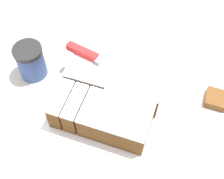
{
  "coord_description": "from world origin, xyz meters",
  "views": [
    {
      "loc": [
        0.1,
        -0.53,
        1.76
      ],
      "look_at": [
        -0.06,
        -0.06,
        1.01
      ],
      "focal_mm": 50.0,
      "sensor_mm": 36.0,
      "label": 1
    }
  ],
  "objects_px": {
    "cake_board": "(112,98)",
    "brownie": "(216,99)",
    "cake": "(113,89)",
    "coffee_cup": "(31,61)",
    "knife": "(91,56)"
  },
  "relations": [
    {
      "from": "knife",
      "to": "brownie",
      "type": "bearing_deg",
      "value": 15.38
    },
    {
      "from": "cake_board",
      "to": "coffee_cup",
      "type": "xyz_separation_m",
      "value": [
        -0.27,
        0.01,
        0.05
      ]
    },
    {
      "from": "cake_board",
      "to": "coffee_cup",
      "type": "height_order",
      "value": "coffee_cup"
    },
    {
      "from": "cake",
      "to": "cake_board",
      "type": "bearing_deg",
      "value": -133.06
    },
    {
      "from": "cake",
      "to": "knife",
      "type": "distance_m",
      "value": 0.12
    },
    {
      "from": "cake",
      "to": "brownie",
      "type": "height_order",
      "value": "cake"
    },
    {
      "from": "cake_board",
      "to": "brownie",
      "type": "relative_size",
      "value": 5.38
    },
    {
      "from": "knife",
      "to": "cake",
      "type": "bearing_deg",
      "value": -20.86
    },
    {
      "from": "cake",
      "to": "brownie",
      "type": "distance_m",
      "value": 0.31
    },
    {
      "from": "cake_board",
      "to": "coffee_cup",
      "type": "distance_m",
      "value": 0.27
    },
    {
      "from": "coffee_cup",
      "to": "brownie",
      "type": "bearing_deg",
      "value": 7.71
    },
    {
      "from": "coffee_cup",
      "to": "brownie",
      "type": "height_order",
      "value": "coffee_cup"
    },
    {
      "from": "cake_board",
      "to": "brownie",
      "type": "bearing_deg",
      "value": 16.49
    },
    {
      "from": "cake",
      "to": "coffee_cup",
      "type": "bearing_deg",
      "value": 178.1
    },
    {
      "from": "knife",
      "to": "coffee_cup",
      "type": "relative_size",
      "value": 2.28
    }
  ]
}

